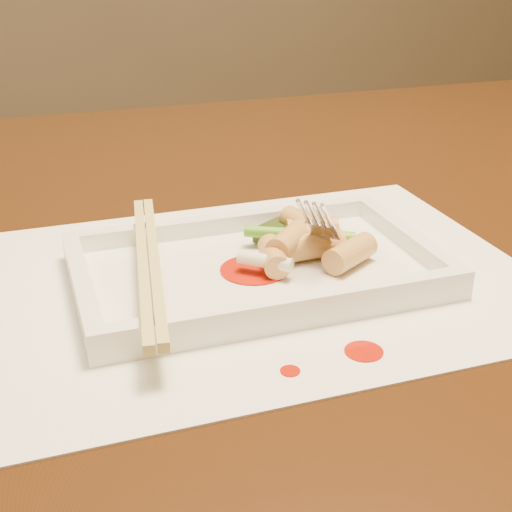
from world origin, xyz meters
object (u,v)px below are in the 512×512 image
object	(u,v)px
fork	(338,154)
placemat	(256,279)
chopstick_a	(143,262)
table	(296,312)
plate_base	(256,273)

from	to	relation	value
fork	placemat	bearing A→B (deg)	-165.58
placemat	chopstick_a	xyz separation A→B (m)	(-0.08, 0.00, 0.03)
chopstick_a	fork	distance (m)	0.16
table	chopstick_a	size ratio (longest dim) A/B	6.18
chopstick_a	plate_base	bearing A→B (deg)	-0.00
table	placemat	size ratio (longest dim) A/B	3.50
plate_base	placemat	bearing A→B (deg)	135.00
placemat	chopstick_a	distance (m)	0.09
table	fork	xyz separation A→B (m)	(-0.01, -0.09, 0.18)
plate_base	chopstick_a	distance (m)	0.08
table	chopstick_a	xyz separation A→B (m)	(-0.16, -0.11, 0.13)
plate_base	chopstick_a	bearing A→B (deg)	180.00
placemat	plate_base	size ratio (longest dim) A/B	1.54
plate_base	chopstick_a	xyz separation A→B (m)	(-0.08, 0.00, 0.02)
table	plate_base	xyz separation A→B (m)	(-0.08, -0.11, 0.11)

